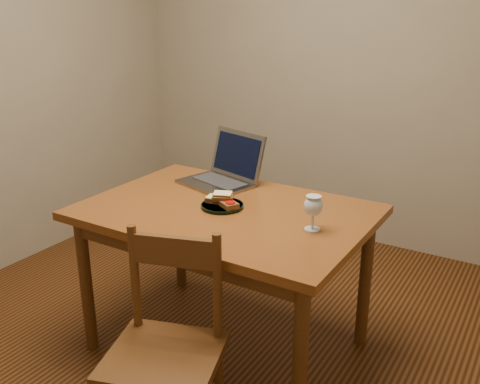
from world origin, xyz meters
The scene contains 10 objects.
floor centered at (0.00, 0.00, -0.01)m, with size 3.20×3.20×0.02m, color black.
back_wall centered at (0.00, 1.61, 1.30)m, with size 3.20×0.02×2.60m, color gray.
table centered at (0.10, 0.00, 0.65)m, with size 1.30×0.90×0.74m.
chair centered at (0.26, -0.66, 0.47)m, with size 0.51×0.49×0.43m.
plate centered at (0.08, 0.00, 0.75)m, with size 0.20×0.20×0.02m, color black.
sandwich_cheese centered at (0.04, 0.01, 0.77)m, with size 0.10×0.06×0.03m, color #381E0C, non-canonical shape.
sandwich_tomato centered at (0.11, -0.01, 0.77)m, with size 0.11×0.06×0.03m, color #381E0C, non-canonical shape.
sandwich_top centered at (0.08, 0.01, 0.79)m, with size 0.10×0.06×0.03m, color #381E0C, non-canonical shape.
milk_glass centered at (0.54, -0.02, 0.82)m, with size 0.08×0.08×0.15m, color white, non-canonical shape.
laptop centered at (-0.11, 0.32, 0.81)m, with size 0.43×0.41×0.26m.
Camera 1 is at (1.35, -1.93, 1.64)m, focal length 40.00 mm.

